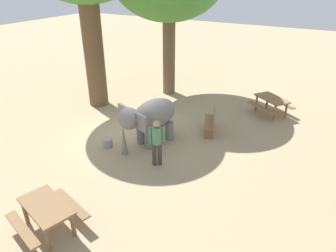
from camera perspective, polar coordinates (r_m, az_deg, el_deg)
The scene contains 7 objects.
ground_plane at distance 12.01m, azimuth -6.07°, elevation -2.03°, with size 60.00×60.00×0.00m, color tan.
elephant at distance 11.06m, azimuth -3.46°, elevation 1.67°, with size 2.42×1.86×1.68m.
person_handler at distance 9.83m, azimuth -2.10°, elevation -2.55°, with size 0.32×0.44×1.62m.
wooden_bench at distance 12.18m, azimuth 8.00°, elevation 0.77°, with size 1.45×0.87×0.88m.
picnic_table_near at distance 8.22m, azimuth -21.56°, elevation -14.49°, with size 1.84×1.85×0.78m.
picnic_table_far at distance 14.39m, azimuth 18.65°, elevation 4.26°, with size 2.08×2.09×0.78m.
feed_bucket at distance 11.47m, azimuth -11.13°, elevation -3.00°, with size 0.36×0.36×0.32m, color gray.
Camera 1 is at (8.52, 6.21, 5.76)m, focal length 32.84 mm.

